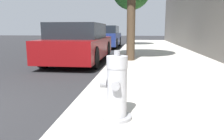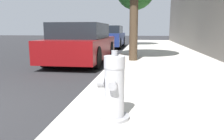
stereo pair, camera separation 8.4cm
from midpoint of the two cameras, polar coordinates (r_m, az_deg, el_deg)
The scene contains 4 objects.
sidewalk_slab at distance 2.55m, azimuth 26.73°, elevation -15.58°, with size 3.50×40.00×0.12m.
fire_hydrant at distance 2.48m, azimuth 1.52°, elevation -4.91°, with size 0.36×0.35×0.79m.
parked_car_near at distance 7.77m, azimuth -7.53°, elevation 6.89°, with size 1.76×4.22×1.35m.
parked_car_mid at distance 14.05m, azimuth -0.64°, elevation 8.62°, with size 1.78×3.90×1.38m.
Camera 2 is at (2.61, -2.16, 1.13)m, focal length 35.00 mm.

